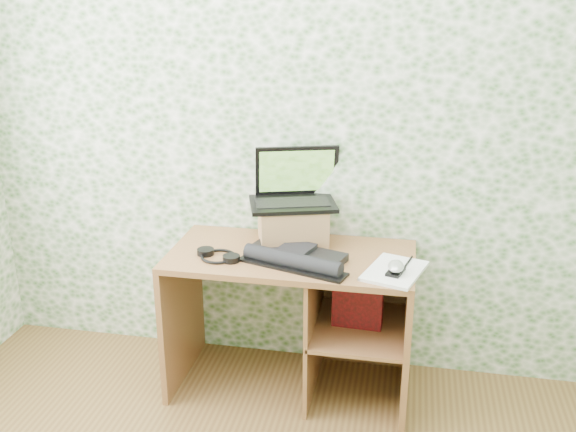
% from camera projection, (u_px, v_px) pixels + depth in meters
% --- Properties ---
extents(wall_back, '(3.50, 0.00, 3.50)m').
position_uv_depth(wall_back, '(303.00, 130.00, 3.24)').
color(wall_back, white).
rests_on(wall_back, ground).
extents(desk, '(1.20, 0.60, 0.75)m').
position_uv_depth(desk, '(307.00, 302.00, 3.24)').
color(desk, brown).
rests_on(desk, floor).
extents(riser, '(0.40, 0.36, 0.20)m').
position_uv_depth(riser, '(293.00, 224.00, 3.24)').
color(riser, '#8A603D').
rests_on(riser, desk).
extents(laptop, '(0.49, 0.41, 0.28)m').
position_uv_depth(laptop, '(294.00, 190.00, 3.23)').
color(laptop, black).
rests_on(laptop, riser).
extents(keyboard, '(0.54, 0.41, 0.07)m').
position_uv_depth(keyboard, '(295.00, 257.00, 3.04)').
color(keyboard, black).
rests_on(keyboard, desk).
extents(headphones, '(0.23, 0.22, 0.03)m').
position_uv_depth(headphones, '(218.00, 256.00, 3.09)').
color(headphones, black).
rests_on(headphones, desk).
extents(notepad, '(0.31, 0.38, 0.02)m').
position_uv_depth(notepad, '(395.00, 271.00, 2.93)').
color(notepad, white).
rests_on(notepad, desk).
extents(mouse, '(0.10, 0.13, 0.04)m').
position_uv_depth(mouse, '(396.00, 269.00, 2.89)').
color(mouse, silver).
rests_on(mouse, notepad).
extents(pen, '(0.05, 0.15, 0.01)m').
position_uv_depth(pen, '(408.00, 263.00, 2.99)').
color(pen, black).
rests_on(pen, notepad).
extents(red_box, '(0.25, 0.09, 0.29)m').
position_uv_depth(red_box, '(358.00, 299.00, 3.15)').
color(red_box, maroon).
rests_on(red_box, desk).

